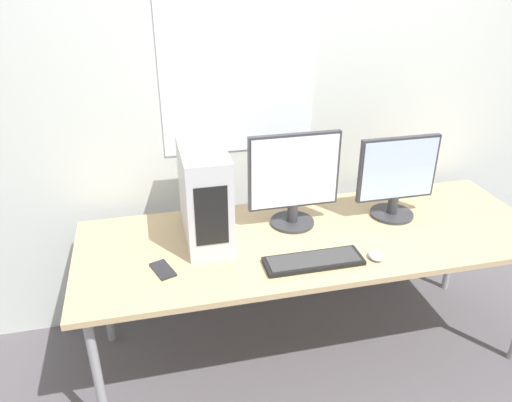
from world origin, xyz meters
The scene contains 8 objects.
wall_back centered at (0.00, 0.93, 1.35)m, with size 8.00×0.07×2.70m.
desk centered at (0.00, 0.40, 0.68)m, with size 2.25×0.80×0.72m.
pc_tower centered at (-0.51, 0.51, 0.95)m, with size 0.20×0.44×0.46m.
monitor_main centered at (-0.07, 0.54, 0.97)m, with size 0.45×0.22×0.48m.
monitor_right_near centered at (0.46, 0.50, 0.94)m, with size 0.41×0.22×0.43m.
keyboard centered at (-0.08, 0.17, 0.73)m, with size 0.44×0.14×0.02m.
mouse centered at (0.20, 0.15, 0.73)m, with size 0.07×0.09×0.03m.
cell_phone centered at (-0.73, 0.27, 0.73)m, with size 0.11×0.16×0.01m.
Camera 1 is at (-0.75, -1.56, 1.96)m, focal length 35.00 mm.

